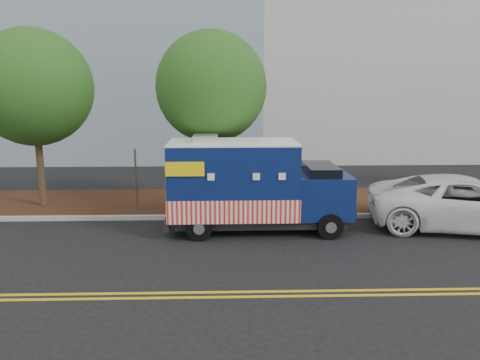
{
  "coord_description": "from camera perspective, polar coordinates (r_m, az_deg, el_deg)",
  "views": [
    {
      "loc": [
        -0.09,
        -14.31,
        4.66
      ],
      "look_at": [
        0.35,
        0.6,
        1.55
      ],
      "focal_mm": 35.0,
      "sensor_mm": 36.0,
      "label": 1
    }
  ],
  "objects": [
    {
      "name": "tree_a",
      "position": [
        18.55,
        -23.87,
        10.26
      ],
      "size": [
        4.18,
        4.18,
        6.59
      ],
      "color": "#38281C",
      "rests_on": "ground"
    },
    {
      "name": "sign_post",
      "position": [
        16.98,
        -12.54,
        -0.27
      ],
      "size": [
        0.06,
        0.06,
        2.4
      ],
      "primitive_type": "cube",
      "color": "#473828",
      "rests_on": "ground"
    },
    {
      "name": "centerline_near",
      "position": [
        10.9,
        -1.09,
        -13.5
      ],
      "size": [
        120.0,
        0.1,
        0.01
      ],
      "primitive_type": "cube",
      "color": "gold",
      "rests_on": "ground"
    },
    {
      "name": "mulch_strip",
      "position": [
        18.39,
        -1.37,
        -2.67
      ],
      "size": [
        120.0,
        4.0,
        0.15
      ],
      "primitive_type": "cube",
      "color": "#311C0D",
      "rests_on": "ground"
    },
    {
      "name": "food_truck",
      "position": [
        14.83,
        1.12,
        -0.96
      ],
      "size": [
        5.86,
        2.29,
        3.07
      ],
      "rotation": [
        0.0,
        0.0,
        0.01
      ],
      "color": "black",
      "rests_on": "ground"
    },
    {
      "name": "curb",
      "position": [
        16.36,
        -1.32,
        -4.51
      ],
      "size": [
        120.0,
        0.18,
        0.15
      ],
      "primitive_type": "cube",
      "color": "#9E9E99",
      "rests_on": "ground"
    },
    {
      "name": "ground",
      "position": [
        15.04,
        -1.28,
        -6.27
      ],
      "size": [
        120.0,
        120.0,
        0.0
      ],
      "primitive_type": "plane",
      "color": "black",
      "rests_on": "ground"
    },
    {
      "name": "centerline_far",
      "position": [
        10.67,
        -1.07,
        -14.07
      ],
      "size": [
        120.0,
        0.1,
        0.01
      ],
      "primitive_type": "cube",
      "color": "gold",
      "rests_on": "ground"
    },
    {
      "name": "white_car",
      "position": [
        16.8,
        25.91,
        -2.54
      ],
      "size": [
        6.59,
        4.08,
        1.7
      ],
      "primitive_type": "imported",
      "rotation": [
        0.0,
        0.0,
        1.35
      ],
      "color": "white",
      "rests_on": "ground"
    },
    {
      "name": "tree_b",
      "position": [
        16.98,
        -3.52,
        11.24
      ],
      "size": [
        3.96,
        3.96,
        6.5
      ],
      "color": "#38281C",
      "rests_on": "ground"
    }
  ]
}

